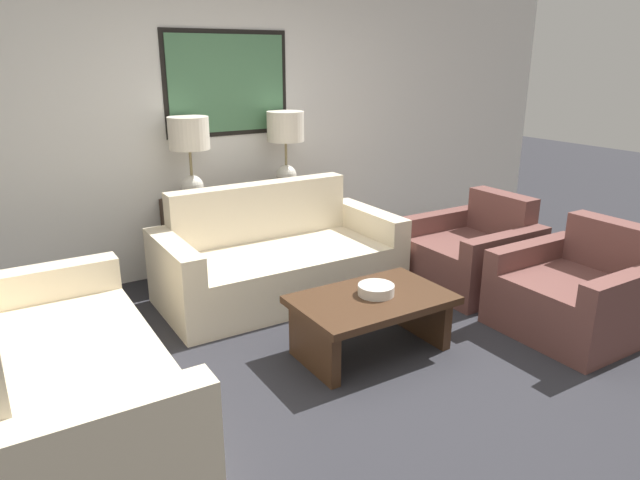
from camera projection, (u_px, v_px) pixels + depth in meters
ground_plane at (387, 371)px, 3.67m from camera, size 20.00×20.00×0.00m
back_wall at (227, 125)px, 5.26m from camera, size 8.12×0.12×2.65m
console_table at (244, 232)px, 5.33m from camera, size 1.43×0.39×0.73m
table_lamp_left at (189, 144)px, 4.84m from camera, size 0.35×0.35×0.72m
table_lamp_right at (286, 136)px, 5.30m from camera, size 0.35×0.35×0.72m
couch_by_back_wall at (278, 261)px, 4.79m from camera, size 1.98×0.95×0.90m
couch_by_side at (60, 379)px, 3.04m from camera, size 0.95×1.98×0.90m
coffee_table at (371, 312)px, 3.83m from camera, size 1.04×0.67×0.41m
decorative_bowl at (376, 290)px, 3.82m from camera, size 0.24×0.24×0.07m
armchair_near_back_wall at (472, 255)px, 4.99m from camera, size 0.91×0.92×0.79m
armchair_near_camera at (576, 295)px, 4.15m from camera, size 0.91×0.92×0.79m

